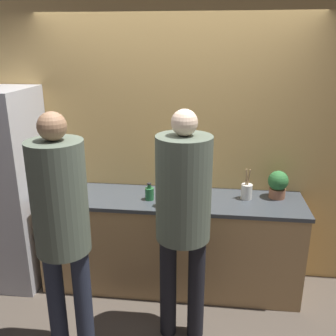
% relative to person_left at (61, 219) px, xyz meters
% --- Properties ---
extents(ground_plane, '(14.00, 14.00, 0.00)m').
position_rel_person_left_xyz_m(ground_plane, '(0.64, 0.60, -1.12)').
color(ground_plane, '#4C4238').
extents(wall_back, '(5.20, 0.06, 2.60)m').
position_rel_person_left_xyz_m(wall_back, '(0.64, 1.25, 0.18)').
color(wall_back, '#E0B266').
rests_on(wall_back, ground_plane).
extents(counter, '(2.39, 0.63, 0.91)m').
position_rel_person_left_xyz_m(counter, '(0.64, 0.95, -0.67)').
color(counter, tan).
rests_on(counter, ground_plane).
extents(person_left, '(0.37, 0.37, 1.85)m').
position_rel_person_left_xyz_m(person_left, '(0.00, 0.00, 0.00)').
color(person_left, '#232838').
rests_on(person_left, ground_plane).
extents(person_center, '(0.40, 0.40, 1.83)m').
position_rel_person_left_xyz_m(person_center, '(0.80, 0.29, 0.00)').
color(person_center, black).
rests_on(person_center, ground_plane).
extents(fruit_bowl, '(0.31, 0.31, 0.14)m').
position_rel_person_left_xyz_m(fruit_bowl, '(0.71, 1.01, -0.16)').
color(fruit_bowl, beige).
rests_on(fruit_bowl, counter).
extents(utensil_crock, '(0.10, 0.10, 0.28)m').
position_rel_person_left_xyz_m(utensil_crock, '(1.31, 0.99, -0.14)').
color(utensil_crock, silver).
rests_on(utensil_crock, counter).
extents(bottle_amber, '(0.07, 0.07, 0.23)m').
position_rel_person_left_xyz_m(bottle_amber, '(0.70, 0.75, -0.12)').
color(bottle_amber, brown).
rests_on(bottle_amber, counter).
extents(bottle_green, '(0.08, 0.08, 0.16)m').
position_rel_person_left_xyz_m(bottle_green, '(0.45, 0.87, -0.15)').
color(bottle_green, '#236033').
rests_on(bottle_green, counter).
extents(cup_white, '(0.08, 0.08, 0.10)m').
position_rel_person_left_xyz_m(cup_white, '(0.58, 0.74, -0.16)').
color(cup_white, white).
rests_on(cup_white, counter).
extents(potted_plant, '(0.18, 0.18, 0.25)m').
position_rel_person_left_xyz_m(potted_plant, '(1.59, 1.05, -0.08)').
color(potted_plant, '#9E6042').
rests_on(potted_plant, counter).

